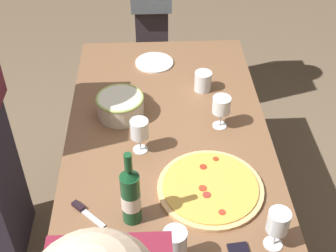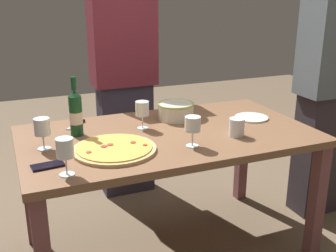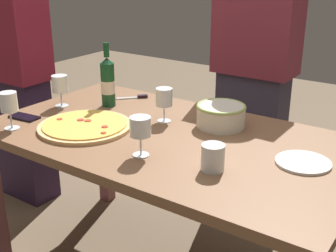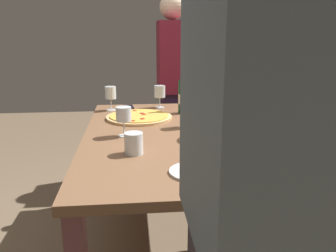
{
  "view_description": "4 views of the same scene",
  "coord_description": "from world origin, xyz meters",
  "px_view_note": "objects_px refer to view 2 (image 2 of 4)",
  "views": [
    {
      "loc": [
        -1.55,
        0.07,
        2.1
      ],
      "look_at": [
        0.0,
        0.0,
        0.79
      ],
      "focal_mm": 49.58,
      "sensor_mm": 36.0,
      "label": 1
    },
    {
      "loc": [
        -0.82,
        -2.0,
        1.52
      ],
      "look_at": [
        0.0,
        0.0,
        0.79
      ],
      "focal_mm": 44.53,
      "sensor_mm": 36.0,
      "label": 2
    },
    {
      "loc": [
        1.0,
        -1.45,
        1.47
      ],
      "look_at": [
        0.0,
        0.0,
        0.79
      ],
      "focal_mm": 47.63,
      "sensor_mm": 36.0,
      "label": 3
    },
    {
      "loc": [
        1.85,
        -0.19,
        1.28
      ],
      "look_at": [
        0.0,
        0.0,
        0.79
      ],
      "focal_mm": 38.07,
      "sensor_mm": 36.0,
      "label": 4
    }
  ],
  "objects_px": {
    "dining_table": "(168,148)",
    "wine_bottle": "(76,113)",
    "wine_glass_by_bottle": "(42,128)",
    "wine_glass_far_right": "(193,125)",
    "cup_amber": "(237,127)",
    "side_plate": "(251,118)",
    "person_guest_right": "(124,81)",
    "pizza_knife": "(78,124)",
    "wine_glass_near_pizza": "(65,150)",
    "person_host": "(330,90)",
    "serving_bowl": "(176,110)",
    "pizza": "(114,149)",
    "wine_glass_far_left": "(142,109)",
    "cell_phone": "(48,166)"
  },
  "relations": [
    {
      "from": "cell_phone",
      "to": "pizza_knife",
      "type": "bearing_deg",
      "value": 150.46
    },
    {
      "from": "wine_glass_by_bottle",
      "to": "cup_amber",
      "type": "relative_size",
      "value": 1.64
    },
    {
      "from": "dining_table",
      "to": "wine_glass_far_right",
      "type": "height_order",
      "value": "wine_glass_far_right"
    },
    {
      "from": "pizza",
      "to": "serving_bowl",
      "type": "relative_size",
      "value": 1.88
    },
    {
      "from": "wine_glass_near_pizza",
      "to": "wine_bottle",
      "type": "bearing_deg",
      "value": 74.5
    },
    {
      "from": "pizza",
      "to": "wine_glass_far_left",
      "type": "relative_size",
      "value": 2.62
    },
    {
      "from": "wine_glass_near_pizza",
      "to": "cup_amber",
      "type": "bearing_deg",
      "value": 9.11
    },
    {
      "from": "cell_phone",
      "to": "pizza_knife",
      "type": "height_order",
      "value": "pizza_knife"
    },
    {
      "from": "dining_table",
      "to": "cell_phone",
      "type": "bearing_deg",
      "value": -162.13
    },
    {
      "from": "pizza",
      "to": "wine_glass_by_bottle",
      "type": "relative_size",
      "value": 2.59
    },
    {
      "from": "cup_amber",
      "to": "side_plate",
      "type": "relative_size",
      "value": 0.48
    },
    {
      "from": "side_plate",
      "to": "person_host",
      "type": "distance_m",
      "value": 0.61
    },
    {
      "from": "wine_glass_far_right",
      "to": "dining_table",
      "type": "bearing_deg",
      "value": 98.79
    },
    {
      "from": "dining_table",
      "to": "side_plate",
      "type": "xyz_separation_m",
      "value": [
        0.57,
        0.05,
        0.1
      ]
    },
    {
      "from": "wine_bottle",
      "to": "cell_phone",
      "type": "relative_size",
      "value": 2.23
    },
    {
      "from": "cell_phone",
      "to": "person_host",
      "type": "xyz_separation_m",
      "value": [
        1.84,
        0.27,
        0.12
      ]
    },
    {
      "from": "wine_glass_by_bottle",
      "to": "wine_glass_far_right",
      "type": "bearing_deg",
      "value": -19.21
    },
    {
      "from": "dining_table",
      "to": "cup_amber",
      "type": "height_order",
      "value": "cup_amber"
    },
    {
      "from": "pizza",
      "to": "wine_bottle",
      "type": "bearing_deg",
      "value": 112.82
    },
    {
      "from": "wine_glass_far_left",
      "to": "person_host",
      "type": "bearing_deg",
      "value": -3.11
    },
    {
      "from": "serving_bowl",
      "to": "wine_glass_near_pizza",
      "type": "bearing_deg",
      "value": -143.67
    },
    {
      "from": "pizza",
      "to": "pizza_knife",
      "type": "bearing_deg",
      "value": 100.52
    },
    {
      "from": "side_plate",
      "to": "wine_bottle",
      "type": "bearing_deg",
      "value": 174.29
    },
    {
      "from": "pizza",
      "to": "wine_bottle",
      "type": "distance_m",
      "value": 0.34
    },
    {
      "from": "wine_glass_by_bottle",
      "to": "side_plate",
      "type": "relative_size",
      "value": 0.78
    },
    {
      "from": "wine_bottle",
      "to": "side_plate",
      "type": "bearing_deg",
      "value": -5.71
    },
    {
      "from": "wine_glass_far_left",
      "to": "wine_glass_far_right",
      "type": "distance_m",
      "value": 0.38
    },
    {
      "from": "cup_amber",
      "to": "side_plate",
      "type": "xyz_separation_m",
      "value": [
        0.25,
        0.23,
        -0.04
      ]
    },
    {
      "from": "dining_table",
      "to": "cup_amber",
      "type": "distance_m",
      "value": 0.4
    },
    {
      "from": "wine_glass_near_pizza",
      "to": "wine_glass_far_left",
      "type": "relative_size",
      "value": 1.06
    },
    {
      "from": "serving_bowl",
      "to": "person_guest_right",
      "type": "relative_size",
      "value": 0.13
    },
    {
      "from": "dining_table",
      "to": "side_plate",
      "type": "height_order",
      "value": "side_plate"
    },
    {
      "from": "wine_glass_far_left",
      "to": "person_host",
      "type": "distance_m",
      "value": 1.28
    },
    {
      "from": "wine_glass_far_right",
      "to": "pizza_knife",
      "type": "bearing_deg",
      "value": 129.76
    },
    {
      "from": "dining_table",
      "to": "wine_glass_far_left",
      "type": "bearing_deg",
      "value": 130.96
    },
    {
      "from": "person_host",
      "to": "wine_bottle",
      "type": "bearing_deg",
      "value": -6.03
    },
    {
      "from": "dining_table",
      "to": "wine_bottle",
      "type": "relative_size",
      "value": 4.98
    },
    {
      "from": "person_guest_right",
      "to": "pizza_knife",
      "type": "bearing_deg",
      "value": -39.52
    },
    {
      "from": "dining_table",
      "to": "cell_phone",
      "type": "relative_size",
      "value": 11.11
    },
    {
      "from": "dining_table",
      "to": "wine_bottle",
      "type": "height_order",
      "value": "wine_bottle"
    },
    {
      "from": "serving_bowl",
      "to": "pizza",
      "type": "bearing_deg",
      "value": -143.36
    },
    {
      "from": "wine_glass_far_left",
      "to": "cup_amber",
      "type": "xyz_separation_m",
      "value": [
        0.43,
        -0.31,
        -0.06
      ]
    },
    {
      "from": "wine_glass_far_right",
      "to": "cell_phone",
      "type": "xyz_separation_m",
      "value": [
        -0.71,
        0.02,
        -0.11
      ]
    },
    {
      "from": "side_plate",
      "to": "wine_glass_far_left",
      "type": "bearing_deg",
      "value": 173.69
    },
    {
      "from": "wine_glass_by_bottle",
      "to": "person_host",
      "type": "height_order",
      "value": "person_host"
    },
    {
      "from": "dining_table",
      "to": "side_plate",
      "type": "distance_m",
      "value": 0.58
    },
    {
      "from": "wine_bottle",
      "to": "wine_glass_near_pizza",
      "type": "distance_m",
      "value": 0.51
    },
    {
      "from": "serving_bowl",
      "to": "wine_glass_far_left",
      "type": "distance_m",
      "value": 0.27
    },
    {
      "from": "wine_glass_near_pizza",
      "to": "person_guest_right",
      "type": "relative_size",
      "value": 0.1
    },
    {
      "from": "pizza_knife",
      "to": "cup_amber",
      "type": "bearing_deg",
      "value": -34.38
    }
  ]
}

